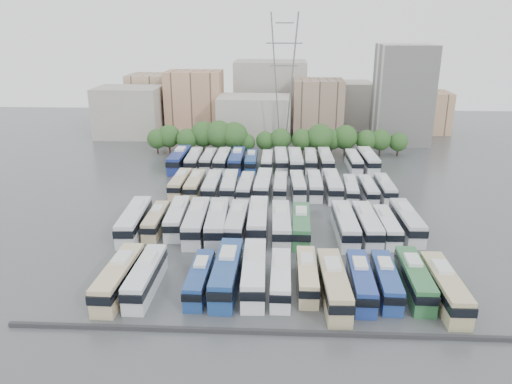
{
  "coord_description": "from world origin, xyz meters",
  "views": [
    {
      "loc": [
        1.5,
        -78.65,
        31.93
      ],
      "look_at": [
        -2.73,
        4.98,
        3.0
      ],
      "focal_mm": 35.0,
      "sensor_mm": 36.0,
      "label": 1
    }
  ],
  "objects_px": {
    "bus_r2_s10": "(333,185)",
    "apartment_tower": "(403,95)",
    "bus_r0_s4": "(200,278)",
    "bus_r2_s12": "(368,189)",
    "bus_r1_s7": "(281,224)",
    "bus_r2_s3": "(212,186)",
    "bus_r3_s13": "(368,160)",
    "bus_r3_s3": "(222,160)",
    "electricity_pylon": "(284,76)",
    "bus_r3_s10": "(325,160)",
    "bus_r3_s7": "(281,160)",
    "bus_r0_s8": "(307,275)",
    "bus_r2_s2": "(195,184)",
    "bus_r1_s1": "(156,220)",
    "bus_r3_s4": "(237,160)",
    "bus_r1_s12": "(387,226)",
    "bus_r2_s4": "(230,185)",
    "bus_r0_s1": "(119,277)",
    "bus_r3_s8": "(295,161)",
    "bus_r1_s6": "(258,220)",
    "bus_r3_s2": "(208,160)",
    "bus_r0_s7": "(281,278)",
    "bus_r0_s13": "(445,287)",
    "bus_r1_s8": "(301,225)",
    "bus_r2_s11": "(351,189)",
    "bus_r0_s2": "(146,276)",
    "bus_r1_s10": "(345,225)",
    "bus_r0_s10": "(361,281)",
    "bus_r1_s2": "(177,217)",
    "bus_r2_s7": "(280,186)",
    "bus_r0_s11": "(386,280)",
    "bus_r1_s11": "(367,225)",
    "bus_r0_s5": "(227,272)",
    "bus_r0_s6": "(254,272)",
    "bus_r2_s8": "(298,185)",
    "bus_r2_s9": "(315,185)",
    "bus_r3_s9": "(310,160)",
    "bus_r2_s1": "(180,183)",
    "bus_r3_s12": "(354,161)",
    "bus_r3_s0": "(179,159)",
    "bus_r2_s13": "(385,188)",
    "bus_r0_s9": "(334,284)",
    "bus_r1_s13": "(407,221)",
    "bus_r2_s6": "(263,185)",
    "bus_r1_s0": "(134,220)"
  },
  "relations": [
    {
      "from": "apartment_tower",
      "to": "bus_r1_s7",
      "type": "relative_size",
      "value": 1.99
    },
    {
      "from": "electricity_pylon",
      "to": "bus_r3_s10",
      "type": "xyz_separation_m",
      "value": [
        9.7,
        -19.23,
        -16.7
      ]
    },
    {
      "from": "bus_r3_s3",
      "to": "bus_r2_s4",
      "type": "bearing_deg",
      "value": -78.31
    },
    {
      "from": "bus_r0_s7",
      "to": "bus_r0_s13",
      "type": "relative_size",
      "value": 0.89
    },
    {
      "from": "bus_r0_s5",
      "to": "bus_r0_s6",
      "type": "distance_m",
      "value": 3.42
    },
    {
      "from": "apartment_tower",
      "to": "bus_r1_s8",
      "type": "bearing_deg",
      "value": -114.11
    },
    {
      "from": "bus_r0_s4",
      "to": "bus_r2_s10",
      "type": "distance_m",
      "value": 41.9
    },
    {
      "from": "bus_r3_s13",
      "to": "bus_r3_s3",
      "type": "bearing_deg",
      "value": -179.65
    },
    {
      "from": "bus_r1_s1",
      "to": "bus_r3_s4",
      "type": "xyz_separation_m",
      "value": [
        9.87,
        35.52,
        0.32
      ]
    },
    {
      "from": "bus_r1_s6",
      "to": "bus_r3_s0",
      "type": "relative_size",
      "value": 0.98
    },
    {
      "from": "bus_r0_s2",
      "to": "bus_r1_s10",
      "type": "height_order",
      "value": "bus_r1_s10"
    },
    {
      "from": "bus_r2_s4",
      "to": "bus_r2_s6",
      "type": "relative_size",
      "value": 0.94
    },
    {
      "from": "bus_r1_s7",
      "to": "bus_r2_s3",
      "type": "distance_m",
      "value": 22.79
    },
    {
      "from": "bus_r0_s4",
      "to": "bus_r1_s12",
      "type": "relative_size",
      "value": 0.95
    },
    {
      "from": "bus_r0_s7",
      "to": "bus_r0_s2",
      "type": "bearing_deg",
      "value": -177.27
    },
    {
      "from": "bus_r0_s1",
      "to": "bus_r2_s7",
      "type": "height_order",
      "value": "bus_r0_s1"
    },
    {
      "from": "bus_r2_s8",
      "to": "bus_r2_s12",
      "type": "distance_m",
      "value": 13.36
    },
    {
      "from": "bus_r0_s11",
      "to": "bus_r1_s1",
      "type": "bearing_deg",
      "value": 153.31
    },
    {
      "from": "bus_r1_s8",
      "to": "bus_r2_s9",
      "type": "relative_size",
      "value": 1.08
    },
    {
      "from": "bus_r0_s4",
      "to": "bus_r2_s12",
      "type": "distance_m",
      "value": 44.28
    },
    {
      "from": "bus_r1_s11",
      "to": "bus_r3_s8",
      "type": "height_order",
      "value": "bus_r3_s8"
    },
    {
      "from": "bus_r0_s4",
      "to": "bus_r3_s10",
      "type": "bearing_deg",
      "value": 70.83
    },
    {
      "from": "bus_r0_s13",
      "to": "bus_r3_s9",
      "type": "xyz_separation_m",
      "value": [
        -12.9,
        56.5,
        -0.13
      ]
    },
    {
      "from": "bus_r0_s11",
      "to": "bus_r1_s11",
      "type": "distance_m",
      "value": 17.03
    },
    {
      "from": "bus_r1_s0",
      "to": "bus_r0_s11",
      "type": "bearing_deg",
      "value": -27.46
    },
    {
      "from": "bus_r1_s1",
      "to": "bus_r2_s11",
      "type": "distance_m",
      "value": 37.39
    },
    {
      "from": "apartment_tower",
      "to": "bus_r1_s8",
      "type": "xyz_separation_m",
      "value": [
        -29.12,
        -65.07,
        -11.08
      ]
    },
    {
      "from": "bus_r2_s13",
      "to": "bus_r0_s9",
      "type": "bearing_deg",
      "value": -110.03
    },
    {
      "from": "bus_r1_s13",
      "to": "bus_r3_s2",
      "type": "distance_m",
      "value": 50.76
    },
    {
      "from": "bus_r1_s1",
      "to": "bus_r2_s13",
      "type": "relative_size",
      "value": 0.99
    },
    {
      "from": "bus_r1_s12",
      "to": "bus_r3_s3",
      "type": "distance_m",
      "value": 47.03
    },
    {
      "from": "bus_r0_s10",
      "to": "bus_r1_s2",
      "type": "distance_m",
      "value": 32.7
    },
    {
      "from": "bus_r3_s7",
      "to": "bus_r3_s13",
      "type": "relative_size",
      "value": 0.97
    },
    {
      "from": "apartment_tower",
      "to": "bus_r0_s7",
      "type": "xyz_separation_m",
      "value": [
        -32.21,
        -81.84,
        -11.24
      ]
    },
    {
      "from": "bus_r2_s10",
      "to": "apartment_tower",
      "type": "bearing_deg",
      "value": 63.07
    },
    {
      "from": "bus_r1_s6",
      "to": "bus_r3_s2",
      "type": "bearing_deg",
      "value": 109.24
    },
    {
      "from": "bus_r1_s1",
      "to": "bus_r2_s13",
      "type": "height_order",
      "value": "bus_r2_s13"
    },
    {
      "from": "electricity_pylon",
      "to": "bus_r3_s3",
      "type": "xyz_separation_m",
      "value": [
        -13.63,
        -20.12,
        -16.75
      ]
    },
    {
      "from": "bus_r3_s7",
      "to": "bus_r3_s10",
      "type": "distance_m",
      "value": 10.06
    },
    {
      "from": "bus_r0_s1",
      "to": "bus_r3_s8",
      "type": "distance_m",
      "value": 58.94
    },
    {
      "from": "bus_r1_s8",
      "to": "bus_r2_s6",
      "type": "height_order",
      "value": "bus_r2_s6"
    },
    {
      "from": "bus_r2_s8",
      "to": "bus_r1_s10",
      "type": "bearing_deg",
      "value": -74.06
    },
    {
      "from": "bus_r3_s9",
      "to": "bus_r2_s1",
      "type": "bearing_deg",
      "value": -144.26
    },
    {
      "from": "bus_r0_s8",
      "to": "bus_r2_s2",
      "type": "xyz_separation_m",
      "value": [
        -20.0,
        35.1,
        0.08
      ]
    },
    {
      "from": "bus_r2_s7",
      "to": "bus_r3_s12",
      "type": "relative_size",
      "value": 0.95
    },
    {
      "from": "bus_r1_s7",
      "to": "bus_r1_s12",
      "type": "bearing_deg",
      "value": 0.69
    },
    {
      "from": "bus_r2_s8",
      "to": "bus_r2_s9",
      "type": "relative_size",
      "value": 0.99
    },
    {
      "from": "bus_r2_s3",
      "to": "bus_r3_s3",
      "type": "xyz_separation_m",
      "value": [
        -0.16,
        18.4,
        0.04
      ]
    },
    {
      "from": "bus_r1_s6",
      "to": "bus_r3_s13",
      "type": "bearing_deg",
      "value": 57.3
    },
    {
      "from": "bus_r0_s4",
      "to": "bus_r1_s12",
      "type": "distance_m",
      "value": 31.74
    }
  ]
}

